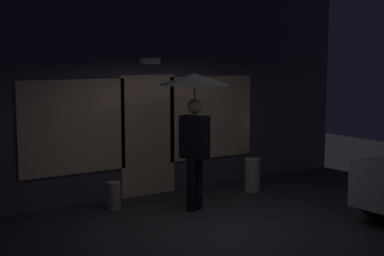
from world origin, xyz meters
The scene contains 5 objects.
ground_plane centered at (0.00, 0.00, 0.00)m, with size 18.00×18.00×0.00m, color #2D2D33.
building_facade centered at (0.00, 2.35, 2.26)m, with size 9.25×0.48×4.57m.
person_with_umbrella centered at (0.10, 0.81, 1.79)m, with size 1.20×1.20×2.26m.
sidewalk_bollard centered at (1.75, 1.31, 0.31)m, with size 0.29×0.29×0.62m, color #B2A899.
sidewalk_bollard_2 centered at (-1.00, 1.58, 0.23)m, with size 0.23×0.23×0.46m, color #9E998E.
Camera 1 is at (-5.10, -6.91, 2.55)m, focal length 53.96 mm.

